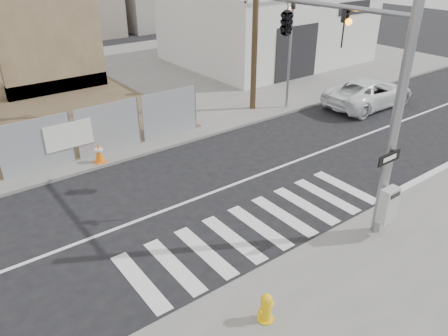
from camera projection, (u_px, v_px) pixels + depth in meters
ground at (211, 193)px, 14.96m from camera, size 100.00×100.00×0.00m
sidewalk_far at (69, 92)px, 24.87m from camera, size 50.00×20.00×0.12m
signal_pole at (320, 54)px, 12.64m from camera, size 0.96×5.87×7.00m
far_signal_pole at (291, 40)px, 20.89m from camera, size 0.16×0.20×5.60m
concrete_wall_right at (49, 33)px, 23.14m from camera, size 5.50×1.30×8.00m
auto_shop at (266, 24)px, 30.46m from camera, size 12.00×10.20×5.95m
utility_pole_right at (256, 2)px, 19.94m from camera, size 1.60×0.28×10.00m
fire_hydrant at (266, 307)px, 9.64m from camera, size 0.50×0.50×0.72m
suv at (369, 93)px, 22.56m from camera, size 5.23×2.42×1.45m
traffic_cone_d at (99, 153)px, 16.65m from camera, size 0.46×0.46×0.79m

